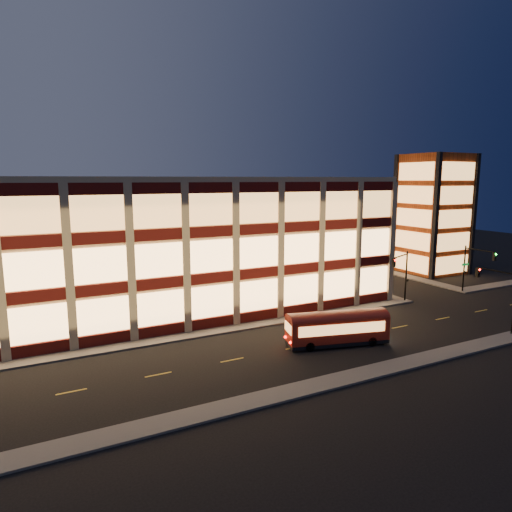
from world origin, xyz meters
TOP-DOWN VIEW (x-y plane):
  - ground at (0.00, 0.00)m, footprint 200.00×200.00m
  - sidewalk_office_south at (-3.00, 1.00)m, footprint 54.00×2.00m
  - sidewalk_office_east at (23.00, 17.00)m, footprint 2.00×30.00m
  - sidewalk_tower_south at (40.00, 1.00)m, footprint 14.00×2.00m
  - sidewalk_tower_west at (34.00, 17.00)m, footprint 2.00×30.00m
  - sidewalk_near at (0.00, -13.00)m, footprint 100.00×2.00m
  - office_building at (-2.91, 16.91)m, footprint 50.45×30.45m
  - stair_tower at (39.95, 11.95)m, footprint 8.60×8.60m
  - traffic_signal_far at (22.21, 0.24)m, footprint 3.79×1.87m
  - traffic_signal_right at (33.50, -0.62)m, footprint 1.20×4.37m
  - traffic_signal_near at (23.50, -11.03)m, footprint 0.32×4.45m
  - trolley_bus at (7.57, -7.04)m, footprint 9.14×4.37m

SIDE VIEW (x-z plane):
  - ground at x=0.00m, z-range 0.00..0.00m
  - sidewalk_office_south at x=-3.00m, z-range 0.00..0.15m
  - sidewalk_office_east at x=23.00m, z-range 0.00..0.15m
  - sidewalk_tower_south at x=40.00m, z-range 0.00..0.15m
  - sidewalk_tower_west at x=34.00m, z-range 0.00..0.15m
  - sidewalk_near at x=0.00m, z-range 0.00..0.15m
  - trolley_bus at x=7.57m, z-range 0.16..3.17m
  - traffic_signal_right at x=33.50m, z-range 1.10..7.10m
  - traffic_signal_far at x=22.21m, z-range 1.11..7.11m
  - traffic_signal_near at x=23.50m, z-range 1.13..7.13m
  - office_building at x=-2.91m, z-range 0.00..14.50m
  - stair_tower at x=39.95m, z-range -0.01..17.99m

